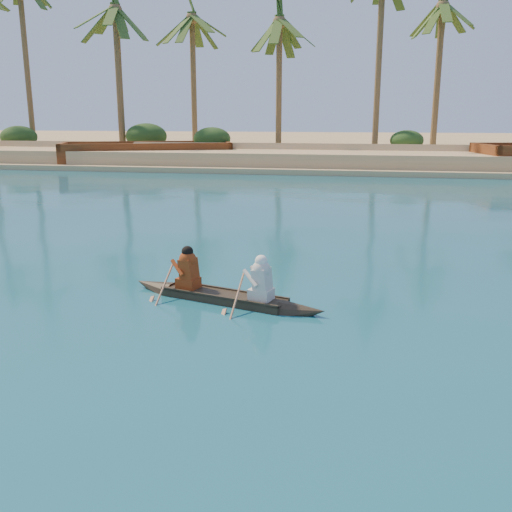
# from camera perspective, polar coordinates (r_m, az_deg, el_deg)

# --- Properties ---
(ground) EXTENTS (160.00, 160.00, 0.00)m
(ground) POSITION_cam_1_polar(r_m,az_deg,el_deg) (19.07, -24.19, 1.04)
(ground) COLOR navy
(ground) RESTS_ON ground
(sandy_embankment) EXTENTS (150.00, 51.00, 1.50)m
(sandy_embankment) POSITION_cam_1_polar(r_m,az_deg,el_deg) (63.14, 0.77, 10.93)
(sandy_embankment) COLOR tan
(sandy_embankment) RESTS_ON ground
(palm_grove) EXTENTS (110.00, 14.00, 16.00)m
(palm_grove) POSITION_cam_1_polar(r_m,az_deg,el_deg) (51.55, -1.59, 18.56)
(palm_grove) COLOR #2D4E1B
(palm_grove) RESTS_ON ground
(shrub_cluster) EXTENTS (100.00, 6.00, 2.40)m
(shrub_cluster) POSITION_cam_1_polar(r_m,az_deg,el_deg) (48.04, -2.43, 10.77)
(shrub_cluster) COLOR #1E3D16
(shrub_cluster) RESTS_ON ground
(canoe) EXTENTS (4.59, 1.91, 1.27)m
(canoe) POSITION_cam_1_polar(r_m,az_deg,el_deg) (12.13, -3.26, -3.41)
(canoe) COLOR #2F271A
(canoe) RESTS_ON ground
(barge_mid) EXTENTS (13.43, 8.45, 2.13)m
(barge_mid) POSITION_cam_1_polar(r_m,az_deg,el_deg) (45.44, -10.82, 9.78)
(barge_mid) COLOR brown
(barge_mid) RESTS_ON ground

